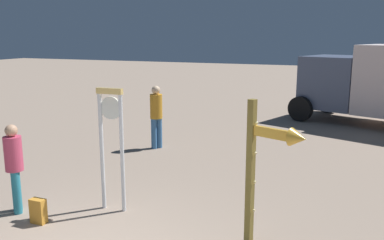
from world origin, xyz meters
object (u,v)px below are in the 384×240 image
standing_clock (111,136)px  arrow_sign (268,158)px  person_near_clock (14,164)px  backpack (39,211)px  person_distant (156,114)px

standing_clock → arrow_sign: size_ratio=1.00×
person_near_clock → backpack: person_near_clock is taller
standing_clock → person_near_clock: bearing=-153.6°
standing_clock → person_distant: bearing=106.6°
standing_clock → arrow_sign: standing_clock is taller
person_near_clock → person_distant: bearing=86.0°
arrow_sign → backpack: arrow_sign is taller
person_near_clock → person_distant: 4.71m
person_near_clock → backpack: bearing=-17.1°
person_near_clock → backpack: size_ratio=3.77×
person_distant → standing_clock: bearing=-73.4°
arrow_sign → person_near_clock: size_ratio=1.38×
arrow_sign → person_distant: (-4.00, 4.32, -0.43)m
backpack → person_distant: size_ratio=0.24×
standing_clock → arrow_sign: bearing=-7.6°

